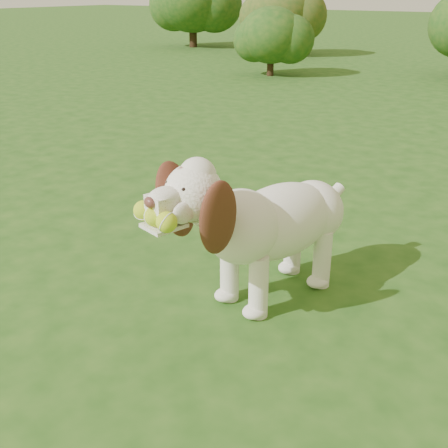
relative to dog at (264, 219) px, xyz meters
The scene contains 4 objects.
ground 0.63m from the dog, 80.26° to the right, with size 80.00×80.00×0.00m, color #1E4A15.
dog is the anchor object (origin of this frame).
shrub_a 8.46m from the dog, 118.64° to the left, with size 1.22×1.22×1.27m.
shrub_e 11.94m from the dog, 117.69° to the left, with size 1.70×1.70×1.76m.
Camera 1 is at (1.23, -1.96, 1.59)m, focal length 45.00 mm.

